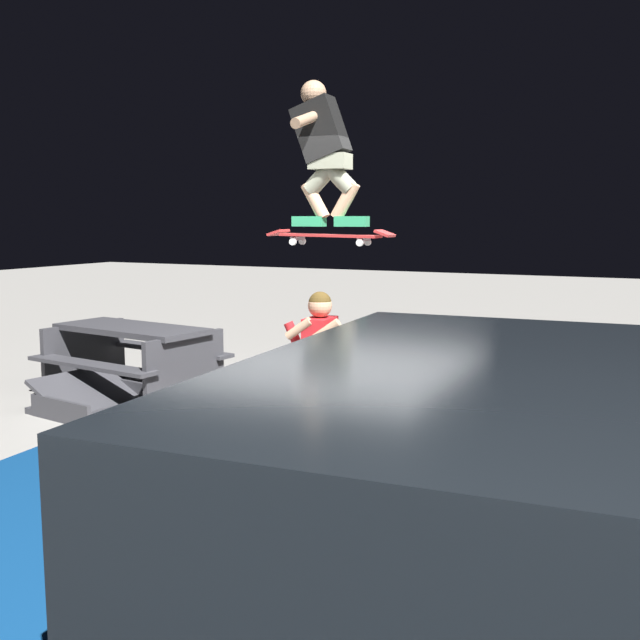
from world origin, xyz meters
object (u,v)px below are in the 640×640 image
Objects in this scene: ledge_box_main at (312,406)px; picnic_table_back at (132,349)px; skater_airborne at (323,147)px; person_sitting_on_ledge at (315,363)px; skateboard at (330,236)px; kicker_ramp at (96,404)px; trash_bin at (552,493)px.

picnic_table_back is at bearing -8.66° from ledge_box_main.
person_sitting_on_ledge is at bearing -18.37° from skater_airborne.
ledge_box_main is at bearing 171.34° from picnic_table_back.
skateboard is 3.10m from kicker_ramp.
skater_airborne is at bearing 176.62° from kicker_ramp.
skater_airborne is 0.60× the size of picnic_table_back.
trash_bin is (-1.95, 1.35, -1.32)m from skateboard.
person_sitting_on_ledge reaches higher than ledge_box_main.
ledge_box_main is 1.60× the size of person_sitting_on_ledge.
ledge_box_main reaches higher than kicker_ramp.
picnic_table_back is (0.09, -0.67, 0.43)m from kicker_ramp.
person_sitting_on_ledge is 1.72m from skater_airborne.
trash_bin is (-2.34, 1.81, 0.19)m from ledge_box_main.
person_sitting_on_ledge is 1.15× the size of skater_airborne.
kicker_ramp is 0.80m from picnic_table_back.
skater_airborne is 1.35× the size of trash_bin.
kicker_ramp is 0.60× the size of picnic_table_back.
trash_bin reaches higher than kicker_ramp.
kicker_ramp is at bearing -3.38° from skater_airborne.
skater_airborne reaches higher than skateboard.
person_sitting_on_ledge is 1.04m from skateboard.
kicker_ramp is at bearing -2.84° from person_sitting_on_ledge.
skater_airborne is (0.06, 0.00, 0.69)m from skateboard.
trash_bin reaches higher than ledge_box_main.
skateboard reaches higher than person_sitting_on_ledge.
picnic_table_back is (2.65, -0.82, -1.93)m from skater_airborne.
skateboard is at bearing -34.68° from trash_bin.
picnic_table_back reaches higher than ledge_box_main.
picnic_table_back is at bearing -82.19° from kicker_ramp.
picnic_table_back is (2.31, -0.35, 0.27)m from ledge_box_main.
skateboard is at bearing -176.69° from skater_airborne.
trash_bin reaches higher than picnic_table_back.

